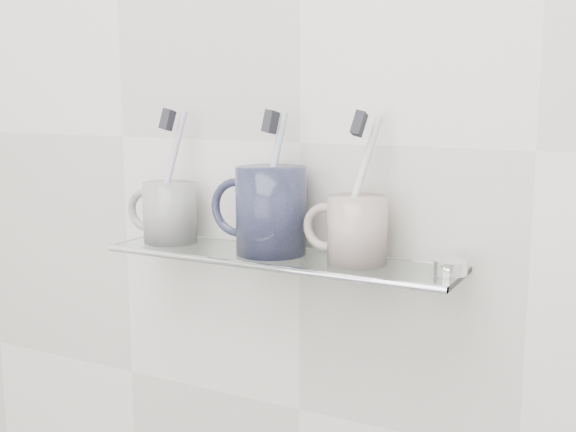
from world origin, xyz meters
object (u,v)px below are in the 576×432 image
Objects in this scene: mug_left at (170,212)px; mug_center at (271,211)px; shelf_glass at (279,258)px; mug_right at (357,230)px.

mug_left is 0.74× the size of mug_center.
shelf_glass is 5.68× the size of mug_right.
mug_right reaches higher than shelf_glass.
shelf_glass is 0.12m from mug_right.
mug_left is 0.30m from mug_right.
mug_right is (0.11, 0.00, 0.05)m from shelf_glass.
shelf_glass is at bearing -19.01° from mug_left.
mug_left is (-0.19, 0.00, 0.05)m from shelf_glass.
mug_left reaches higher than shelf_glass.
mug_right is (0.13, 0.00, -0.02)m from mug_center.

